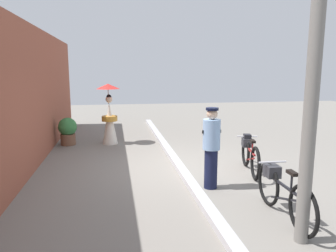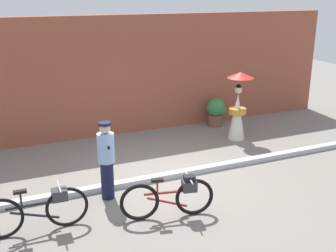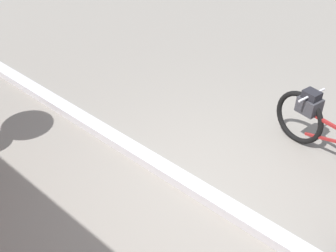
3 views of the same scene
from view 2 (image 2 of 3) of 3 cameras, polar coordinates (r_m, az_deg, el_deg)
ground_plane at (r=9.37m, az=-0.50°, el=-7.27°), size 30.00×30.00×0.00m
building_wall at (r=12.04m, az=-7.15°, el=6.88°), size 14.00×0.40×3.40m
sidewalk_curb at (r=9.35m, az=-0.50°, el=-6.93°), size 14.00×0.20×0.12m
bicycle_near_officer at (r=7.62m, az=-17.42°, el=-10.93°), size 1.85×0.48×0.84m
bicycle_far_side at (r=7.71m, az=0.43°, el=-9.68°), size 1.74×0.53×0.81m
person_officer at (r=8.30m, az=-8.48°, el=-4.48°), size 0.34×0.38×1.61m
person_with_parasol at (r=11.73m, az=9.58°, el=2.57°), size 0.73×0.73×1.91m
potted_plant_by_door at (r=12.94m, az=6.65°, el=2.09°), size 0.59×0.57×0.86m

